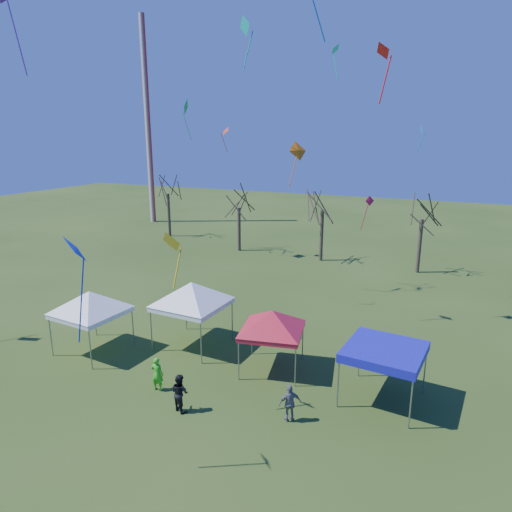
# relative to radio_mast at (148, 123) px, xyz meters

# --- Properties ---
(ground) EXTENTS (140.00, 140.00, 0.00)m
(ground) POSITION_rel_radio_mast_xyz_m (28.00, -34.00, -12.50)
(ground) COLOR #2A4315
(ground) RESTS_ON ground
(radio_mast) EXTENTS (0.70, 0.70, 25.00)m
(radio_mast) POSITION_rel_radio_mast_xyz_m (0.00, 0.00, 0.00)
(radio_mast) COLOR silver
(radio_mast) RESTS_ON ground
(tree_0) EXTENTS (3.83, 3.83, 8.44)m
(tree_0) POSITION_rel_radio_mast_xyz_m (7.15, -6.62, -6.01)
(tree_0) COLOR #3D2D21
(tree_0) RESTS_ON ground
(tree_1) EXTENTS (3.42, 3.42, 7.54)m
(tree_1) POSITION_rel_radio_mast_xyz_m (17.23, -9.35, -6.71)
(tree_1) COLOR #3D2D21
(tree_1) RESTS_ON ground
(tree_2) EXTENTS (3.71, 3.71, 8.18)m
(tree_2) POSITION_rel_radio_mast_xyz_m (25.63, -9.62, -6.21)
(tree_2) COLOR #3D2D21
(tree_2) RESTS_ON ground
(tree_3) EXTENTS (3.59, 3.59, 7.91)m
(tree_3) POSITION_rel_radio_mast_xyz_m (34.03, -9.96, -6.42)
(tree_3) COLOR #3D2D21
(tree_3) RESTS_ON ground
(tent_white_west) EXTENTS (4.36, 4.36, 3.85)m
(tent_white_west) POSITION_rel_radio_mast_xyz_m (19.81, -31.98, -9.39)
(tent_white_west) COLOR gray
(tent_white_west) RESTS_ON ground
(tent_white_mid) EXTENTS (4.71, 4.71, 4.15)m
(tent_white_mid) POSITION_rel_radio_mast_xyz_m (24.23, -29.23, -9.15)
(tent_white_mid) COLOR gray
(tent_white_mid) RESTS_ON ground
(tent_red) EXTENTS (3.93, 3.93, 3.53)m
(tent_red) POSITION_rel_radio_mast_xyz_m (29.13, -29.93, -9.65)
(tent_red) COLOR gray
(tent_red) RESTS_ON ground
(tent_blue) EXTENTS (3.43, 3.43, 2.47)m
(tent_blue) POSITION_rel_radio_mast_xyz_m (34.45, -30.47, -10.23)
(tent_blue) COLOR gray
(tent_blue) RESTS_ON ground
(person_green) EXTENTS (0.61, 0.44, 1.59)m
(person_green) POSITION_rel_radio_mast_xyz_m (25.18, -33.76, -11.71)
(person_green) COLOR green
(person_green) RESTS_ON ground
(person_dark) EXTENTS (0.95, 0.85, 1.62)m
(person_dark) POSITION_rel_radio_mast_xyz_m (26.96, -34.66, -11.69)
(person_dark) COLOR black
(person_dark) RESTS_ON ground
(person_grey) EXTENTS (0.96, 0.88, 1.57)m
(person_grey) POSITION_rel_radio_mast_xyz_m (31.35, -33.49, -11.71)
(person_grey) COLOR slate
(person_grey) RESTS_ON ground
(kite_5) EXTENTS (1.26, 1.24, 3.45)m
(kite_5) POSITION_rel_radio_mast_xyz_m (26.18, -38.61, -4.80)
(kite_5) COLOR #142DD8
(kite_5) RESTS_ON ground
(kite_13) EXTENTS (1.09, 1.04, 2.26)m
(kite_13) POSITION_rel_radio_mast_xyz_m (17.25, -11.90, -1.13)
(kite_13) COLOR #F13E16
(kite_13) RESTS_ON ground
(kite_2) EXTENTS (0.92, 1.48, 3.57)m
(kite_2) POSITION_rel_radio_mast_xyz_m (14.24, -13.50, 0.88)
(kite_2) COLOR green
(kite_2) RESTS_ON ground
(kite_1) EXTENTS (1.11, 0.82, 2.25)m
(kite_1) POSITION_rel_radio_mast_xyz_m (26.81, -34.48, -5.36)
(kite_1) COLOR yellow
(kite_1) RESTS_ON ground
(kite_22) EXTENTS (0.90, 0.90, 2.62)m
(kite_22) POSITION_rel_radio_mast_xyz_m (30.67, -15.09, -6.19)
(kite_22) COLOR #C8123E
(kite_22) RESTS_ON ground
(kite_17) EXTENTS (0.96, 0.95, 2.49)m
(kite_17) POSITION_rel_radio_mast_xyz_m (33.15, -27.92, 1.87)
(kite_17) COLOR red
(kite_17) RESTS_ON ground
(kite_11) EXTENTS (1.40, 1.60, 3.15)m
(kite_11) POSITION_rel_radio_mast_xyz_m (26.29, -18.54, -2.47)
(kite_11) COLOR orange
(kite_11) RESTS_ON ground
(kite_18) EXTENTS (0.53, 0.72, 1.75)m
(kite_18) POSITION_rel_radio_mast_xyz_m (29.76, -22.92, 2.95)
(kite_18) COLOR #0DD1AF
(kite_18) RESTS_ON ground
(kite_19) EXTENTS (0.49, 0.70, 1.85)m
(kite_19) POSITION_rel_radio_mast_xyz_m (33.95, -16.53, -1.16)
(kite_19) COLOR #0CABB7
(kite_19) RESTS_ON ground
(kite_24) EXTENTS (1.01, 0.86, 2.77)m
(kite_24) POSITION_rel_radio_mast_xyz_m (25.44, -24.95, 4.07)
(kite_24) COLOR #0CBCA0
(kite_24) RESTS_ON ground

